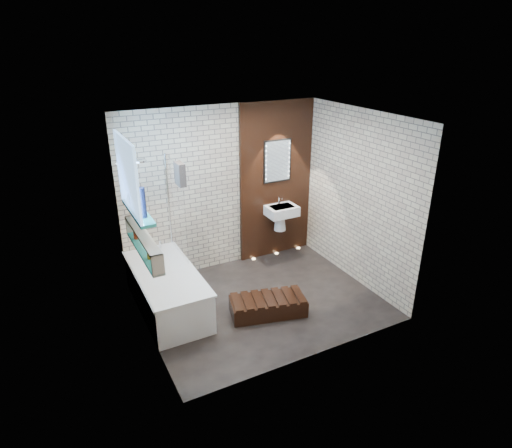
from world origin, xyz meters
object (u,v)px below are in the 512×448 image
led_mirror (277,161)px  washbasin (281,214)px  bathtub (167,290)px  bath_screen (177,208)px  walnut_step (268,306)px

led_mirror → washbasin: bearing=-90.0°
washbasin → bathtub: bearing=-164.0°
bath_screen → walnut_step: 1.86m
bathtub → bath_screen: bath_screen is taller
led_mirror → bathtub: bearing=-160.2°
washbasin → walnut_step: 1.83m
walnut_step → bath_screen: bearing=124.6°
bathtub → bath_screen: bearing=51.1°
led_mirror → walnut_step: 2.39m
washbasin → led_mirror: (0.00, 0.16, 0.86)m
bath_screen → walnut_step: bearing=-55.4°
bath_screen → washbasin: size_ratio=2.41×
washbasin → led_mirror: led_mirror is taller
led_mirror → walnut_step: size_ratio=0.69×
bath_screen → walnut_step: size_ratio=1.38×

